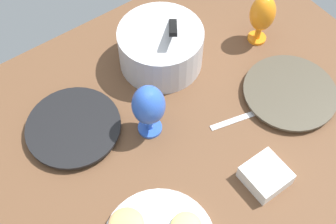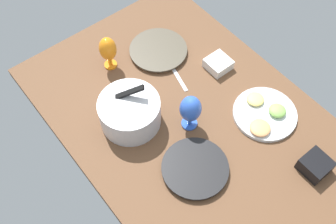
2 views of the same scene
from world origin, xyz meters
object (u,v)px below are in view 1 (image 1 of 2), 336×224
Objects in this scene: mixing_bowl at (161,46)px; hurricane_glass_orange at (262,15)px; dinner_plate_right at (290,93)px; square_bowl_white at (266,175)px; hurricane_glass_blue at (147,107)px; dinner_plate_left at (74,128)px.

mixing_bowl is 1.45× the size of hurricane_glass_orange.
square_bowl_white is (-26.27, -16.90, 1.56)cm from dinner_plate_right.
hurricane_glass_blue is at bearing 117.34° from square_bowl_white.
square_bowl_white is at bearing -147.25° from dinner_plate_right.
hurricane_glass_orange reaches higher than dinner_plate_left.
hurricane_glass_blue is 37.63cm from square_bowl_white.
hurricane_glass_blue is 1.03× the size of hurricane_glass_orange.
dinner_plate_right is 2.62× the size of square_bowl_white.
dinner_plate_left is at bearing 127.73° from square_bowl_white.
dinner_plate_left is 1.51× the size of hurricane_glass_orange.
square_bowl_white is (-1.56, -51.88, -4.71)cm from mixing_bowl.
dinner_plate_left reaches higher than dinner_plate_right.
dinner_plate_right is 27.15cm from hurricane_glass_orange.
dinner_plate_left is 37.66cm from mixing_bowl.
mixing_bowl is at bearing 161.22° from hurricane_glass_orange.
hurricane_glass_blue reaches higher than dinner_plate_left.
dinner_plate_left is at bearing 155.19° from dinner_plate_right.
hurricane_glass_blue is at bearing -133.35° from mixing_bowl.
dinner_plate_left is at bearing -169.69° from mixing_bowl.
mixing_bowl is 2.43× the size of square_bowl_white.
dinner_plate_right is at bearing 32.75° from square_bowl_white.
hurricane_glass_blue reaches higher than dinner_plate_right.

